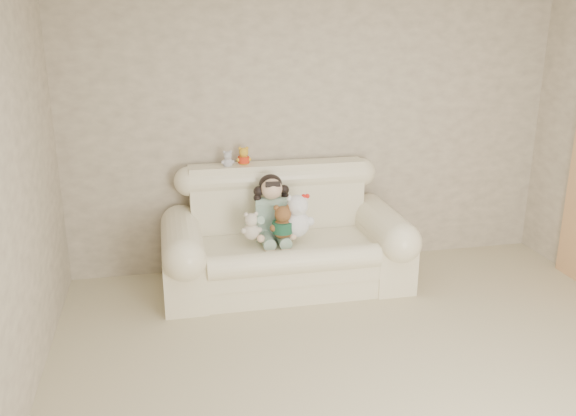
{
  "coord_description": "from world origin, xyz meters",
  "views": [
    {
      "loc": [
        -1.36,
        -2.79,
        2.28
      ],
      "look_at": [
        -0.38,
        1.9,
        0.75
      ],
      "focal_mm": 37.78,
      "sensor_mm": 36.0,
      "label": 1
    }
  ],
  "objects_px": {
    "sofa": "(286,231)",
    "seated_child": "(272,207)",
    "brown_teddy": "(283,219)",
    "white_cat": "(297,211)",
    "cream_teddy": "(251,223)"
  },
  "relations": [
    {
      "from": "brown_teddy",
      "to": "cream_teddy",
      "type": "height_order",
      "value": "brown_teddy"
    },
    {
      "from": "sofa",
      "to": "cream_teddy",
      "type": "height_order",
      "value": "sofa"
    },
    {
      "from": "brown_teddy",
      "to": "white_cat",
      "type": "xyz_separation_m",
      "value": [
        0.13,
        0.02,
        0.05
      ]
    },
    {
      "from": "seated_child",
      "to": "brown_teddy",
      "type": "height_order",
      "value": "seated_child"
    },
    {
      "from": "sofa",
      "to": "brown_teddy",
      "type": "bearing_deg",
      "value": -111.47
    },
    {
      "from": "sofa",
      "to": "seated_child",
      "type": "xyz_separation_m",
      "value": [
        -0.11,
        0.08,
        0.19
      ]
    },
    {
      "from": "seated_child",
      "to": "white_cat",
      "type": "distance_m",
      "value": 0.26
    },
    {
      "from": "seated_child",
      "to": "brown_teddy",
      "type": "xyz_separation_m",
      "value": [
        0.05,
        -0.22,
        -0.04
      ]
    },
    {
      "from": "seated_child",
      "to": "brown_teddy",
      "type": "bearing_deg",
      "value": -66.34
    },
    {
      "from": "brown_teddy",
      "to": "white_cat",
      "type": "relative_size",
      "value": 0.78
    },
    {
      "from": "seated_child",
      "to": "brown_teddy",
      "type": "relative_size",
      "value": 1.68
    },
    {
      "from": "sofa",
      "to": "seated_child",
      "type": "bearing_deg",
      "value": 142.87
    },
    {
      "from": "sofa",
      "to": "seated_child",
      "type": "relative_size",
      "value": 3.63
    },
    {
      "from": "seated_child",
      "to": "white_cat",
      "type": "height_order",
      "value": "seated_child"
    },
    {
      "from": "brown_teddy",
      "to": "seated_child",
      "type": "bearing_deg",
      "value": 109.01
    }
  ]
}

